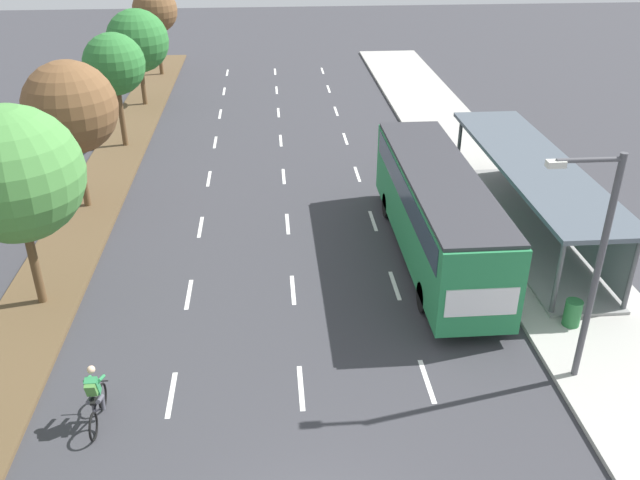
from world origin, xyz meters
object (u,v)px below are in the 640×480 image
object	(u,v)px
median_tree_fifth	(137,41)
streetlight	(594,257)
cyclist	(95,398)
median_tree_fourth	(114,64)
bus_shelter	(537,189)
median_tree_third	(70,108)
bus	(437,205)
trash_bin	(573,313)
median_tree_second	(14,174)
median_tree_farthest	(155,10)

from	to	relation	value
median_tree_fifth	streetlight	size ratio (longest dim) A/B	0.87
cyclist	median_tree_fourth	xyz separation A→B (m)	(-2.93, 20.56, 3.51)
bus_shelter	median_tree_third	xyz separation A→B (m)	(-17.94, 3.76, 2.49)
bus	median_tree_third	xyz separation A→B (m)	(-13.66, 5.30, 2.29)
trash_bin	median_tree_second	bearing A→B (deg)	170.79
bus_shelter	trash_bin	world-z (taller)	bus_shelter
streetlight	trash_bin	size ratio (longest dim) A/B	7.65
cyclist	median_tree_farthest	xyz separation A→B (m)	(-2.95, 35.43, 3.72)
median_tree_second	streetlight	size ratio (longest dim) A/B	1.01
cyclist	median_tree_fourth	distance (m)	21.06
median_tree_fourth	trash_bin	bearing A→B (deg)	-46.67
cyclist	median_tree_third	distance (m)	13.98
median_tree_farthest	trash_bin	xyz separation A→B (m)	(16.60, -32.43, -3.94)
bus_shelter	streetlight	xyz separation A→B (m)	(-2.11, -8.65, 2.02)
trash_bin	median_tree_fifth	bearing A→B (deg)	123.70
median_tree_second	trash_bin	size ratio (longest dim) A/B	7.69
median_tree_third	median_tree_farthest	xyz separation A→B (m)	(0.26, 22.30, 0.15)
bus_shelter	median_tree_second	world-z (taller)	median_tree_second
cyclist	median_tree_second	world-z (taller)	median_tree_second
bus_shelter	median_tree_fourth	distance (m)	21.04
median_tree_fourth	median_tree_farthest	size ratio (longest dim) A/B	0.96
cyclist	median_tree_fourth	bearing A→B (deg)	98.10
median_tree_third	median_tree_farthest	distance (m)	22.30
median_tree_second	median_tree_fourth	xyz separation A→B (m)	(0.07, 14.86, -0.28)
cyclist	streetlight	world-z (taller)	streetlight
median_tree_fifth	cyclist	bearing A→B (deg)	-83.84
median_tree_farthest	streetlight	bearing A→B (deg)	-65.84
median_tree_farthest	bus_shelter	bearing A→B (deg)	-55.85
bus_shelter	bus	bearing A→B (deg)	-160.28
median_tree_second	median_tree_fourth	size ratio (longest dim) A/B	1.14
median_tree_farthest	cyclist	bearing A→B (deg)	-85.24
cyclist	median_tree_second	size ratio (longest dim) A/B	0.28
median_tree_fourth	trash_bin	xyz separation A→B (m)	(16.57, -17.56, -3.73)
median_tree_third	trash_bin	xyz separation A→B (m)	(16.86, -10.13, -3.78)
median_tree_third	median_tree_second	bearing A→B (deg)	-88.35
median_tree_farthest	median_tree_second	bearing A→B (deg)	-90.09
bus_shelter	streetlight	bearing A→B (deg)	-103.72
bus_shelter	median_tree_third	distance (m)	18.50
median_tree_fourth	median_tree_fifth	bearing A→B (deg)	90.75
cyclist	median_tree_third	bearing A→B (deg)	103.74
bus_shelter	bus	xyz separation A→B (m)	(-4.28, -1.53, 0.20)
median_tree_second	median_tree_fourth	world-z (taller)	median_tree_second
median_tree_second	trash_bin	world-z (taller)	median_tree_second
streetlight	median_tree_fourth	bearing A→B (deg)	128.07
bus_shelter	median_tree_farthest	distance (m)	31.60
bus	median_tree_farthest	world-z (taller)	median_tree_farthest
bus	streetlight	xyz separation A→B (m)	(2.17, -7.11, 1.82)
median_tree_third	trash_bin	world-z (taller)	median_tree_third
bus_shelter	bus	size ratio (longest dim) A/B	1.10
median_tree_third	streetlight	size ratio (longest dim) A/B	0.94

